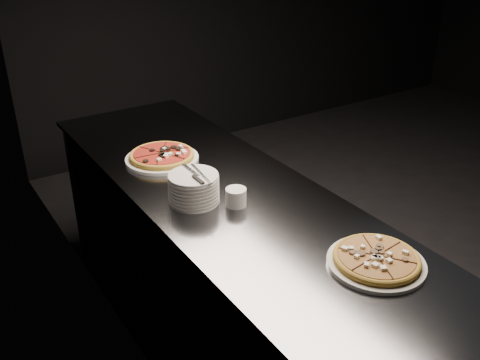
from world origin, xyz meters
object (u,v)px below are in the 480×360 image
pizza_tomato (162,156)px  cutlery (197,175)px  plate_stack (194,188)px  ramekin (236,197)px  counter (226,275)px  pizza_mushroom (376,260)px

pizza_tomato → cutlery: bearing=-97.3°
plate_stack → ramekin: (0.13, -0.12, -0.02)m
counter → cutlery: bearing=-165.3°
counter → plate_stack: plate_stack is taller
plate_stack → pizza_mushroom: bearing=-67.6°
counter → plate_stack: (-0.16, -0.02, 0.52)m
cutlery → ramekin: cutlery is taller
counter → cutlery: size_ratio=11.29×
cutlery → ramekin: bearing=-40.8°
counter → ramekin: size_ratio=28.79×
counter → plate_stack: 0.55m
ramekin → pizza_mushroom: bearing=-74.0°
pizza_mushroom → ramekin: bearing=106.0°
plate_stack → cutlery: cutlery is taller
counter → cutlery: 0.61m
pizza_mushroom → plate_stack: size_ratio=1.63×
pizza_tomato → plate_stack: plate_stack is taller
ramekin → cutlery: bearing=138.4°
counter → pizza_tomato: bearing=102.8°
pizza_mushroom → pizza_tomato: (-0.23, 1.17, 0.00)m
pizza_tomato → counter: bearing=-77.2°
counter → pizza_mushroom: pizza_mushroom is taller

